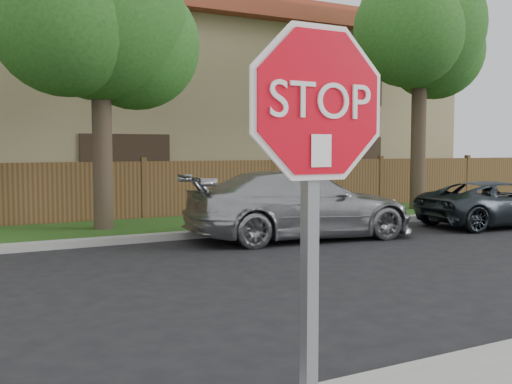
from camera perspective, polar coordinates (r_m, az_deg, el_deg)
tree_mid at (r=14.11m, az=-14.44°, el=16.05°), size 4.80×3.90×7.35m
tree_right at (r=18.95m, az=15.73°, el=15.06°), size 4.80×3.90×8.20m
stop_sign at (r=2.80m, az=5.69°, el=1.88°), size 1.01×0.13×2.55m
sedan_right at (r=12.87m, az=4.30°, el=-1.24°), size 5.22×2.61×1.45m
sedan_far_right at (r=16.11m, az=22.07°, el=-1.03°), size 4.26×2.38×1.13m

